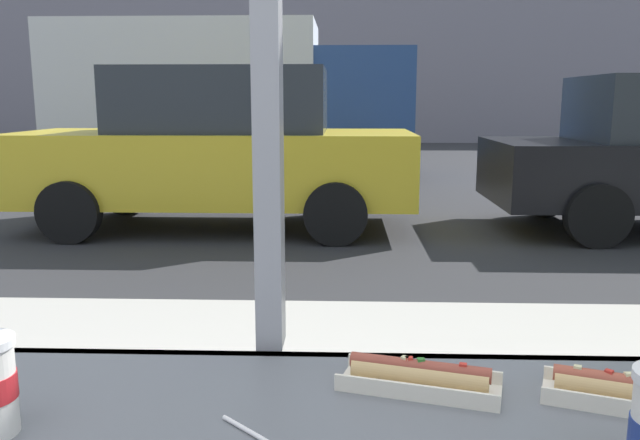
% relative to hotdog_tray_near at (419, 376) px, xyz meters
% --- Properties ---
extents(ground_plane, '(60.00, 60.00, 0.00)m').
position_rel_hotdog_tray_near_xyz_m(ground_plane, '(-0.27, 8.11, -0.99)').
color(ground_plane, '#2D2D30').
extents(sidewalk_strip, '(16.00, 2.80, 0.12)m').
position_rel_hotdog_tray_near_xyz_m(sidewalk_strip, '(-0.27, 1.71, -0.93)').
color(sidewalk_strip, '#B2ADA3').
rests_on(sidewalk_strip, ground).
extents(building_facade_far, '(28.00, 1.20, 5.23)m').
position_rel_hotdog_tray_near_xyz_m(building_facade_far, '(-0.27, 21.73, 1.62)').
color(building_facade_far, gray).
rests_on(building_facade_far, ground).
extents(hotdog_tray_near, '(0.28, 0.16, 0.05)m').
position_rel_hotdog_tray_near_xyz_m(hotdog_tray_near, '(0.00, 0.00, 0.00)').
color(hotdog_tray_near, beige).
rests_on(hotdog_tray_near, window_counter).
extents(hotdog_tray_far, '(0.26, 0.17, 0.05)m').
position_rel_hotdog_tray_near_xyz_m(hotdog_tray_far, '(0.32, -0.04, 0.00)').
color(hotdog_tray_far, beige).
rests_on(hotdog_tray_far, window_counter).
extents(parked_car_yellow, '(4.36, 1.89, 1.78)m').
position_rel_hotdog_tray_near_xyz_m(parked_car_yellow, '(-1.53, 6.19, -0.10)').
color(parked_car_yellow, gold).
rests_on(parked_car_yellow, ground).
extents(box_truck, '(6.59, 2.44, 2.83)m').
position_rel_hotdog_tray_near_xyz_m(box_truck, '(-2.32, 11.25, 0.57)').
color(box_truck, silver).
rests_on(box_truck, ground).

